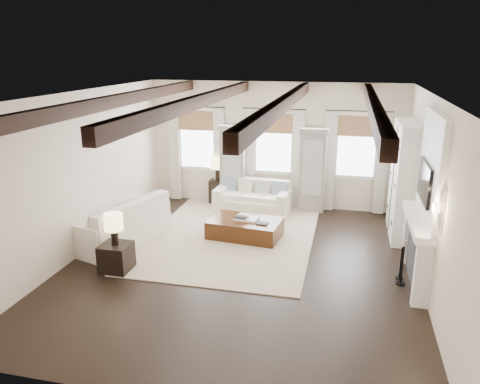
% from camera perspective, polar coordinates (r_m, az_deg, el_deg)
% --- Properties ---
extents(ground, '(7.50, 7.50, 0.00)m').
position_cam_1_polar(ground, '(9.06, 0.14, -8.86)').
color(ground, black).
rests_on(ground, ground).
extents(room_shell, '(6.54, 7.54, 3.22)m').
position_cam_1_polar(room_shell, '(9.14, 6.00, 3.87)').
color(room_shell, '#F4E3CE').
rests_on(room_shell, ground).
extents(area_rug, '(3.55, 4.76, 0.02)m').
position_cam_1_polar(area_rug, '(10.36, -1.06, -5.38)').
color(area_rug, '#C1B198').
rests_on(area_rug, ground).
extents(sofa_back, '(1.93, 0.98, 0.80)m').
position_cam_1_polar(sofa_back, '(11.85, 1.58, -0.88)').
color(sofa_back, white).
rests_on(sofa_back, ground).
extents(sofa_left, '(1.59, 2.39, 0.94)m').
position_cam_1_polar(sofa_left, '(10.21, -14.07, -3.98)').
color(sofa_left, white).
rests_on(sofa_left, ground).
extents(ottoman, '(1.63, 1.12, 0.40)m').
position_cam_1_polar(ottoman, '(10.26, 0.63, -4.45)').
color(ottoman, black).
rests_on(ottoman, ground).
extents(tray, '(0.54, 0.43, 0.04)m').
position_cam_1_polar(tray, '(10.20, 0.79, -3.25)').
color(tray, white).
rests_on(tray, ottoman).
extents(book_lower, '(0.28, 0.23, 0.04)m').
position_cam_1_polar(book_lower, '(10.18, 0.16, -3.06)').
color(book_lower, '#262628').
rests_on(book_lower, tray).
extents(book_upper, '(0.24, 0.19, 0.03)m').
position_cam_1_polar(book_upper, '(10.21, 0.49, -2.79)').
color(book_upper, beige).
rests_on(book_upper, book_lower).
extents(book_loose, '(0.26, 0.21, 0.03)m').
position_cam_1_polar(book_loose, '(9.95, 2.72, -3.84)').
color(book_loose, '#262628').
rests_on(book_loose, ottoman).
extents(side_table_front, '(0.53, 0.53, 0.53)m').
position_cam_1_polar(side_table_front, '(9.02, -14.83, -7.72)').
color(side_table_front, black).
rests_on(side_table_front, ground).
extents(lamp_front, '(0.35, 0.35, 0.59)m').
position_cam_1_polar(lamp_front, '(8.77, -15.16, -3.75)').
color(lamp_front, black).
rests_on(lamp_front, side_table_front).
extents(side_table_back, '(0.42, 0.42, 0.63)m').
position_cam_1_polar(side_table_back, '(12.56, -2.67, 0.12)').
color(side_table_back, black).
rests_on(side_table_back, ground).
extents(lamp_back, '(0.38, 0.38, 0.65)m').
position_cam_1_polar(lamp_back, '(12.37, -2.72, 3.48)').
color(lamp_back, black).
rests_on(lamp_back, side_table_back).
extents(candlestick_near, '(0.17, 0.17, 0.83)m').
position_cam_1_polar(candlestick_near, '(8.69, 19.17, -8.52)').
color(candlestick_near, black).
rests_on(candlestick_near, ground).
extents(candlestick_far, '(0.14, 0.14, 0.71)m').
position_cam_1_polar(candlestick_far, '(8.90, 19.01, -8.24)').
color(candlestick_far, black).
rests_on(candlestick_far, ground).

